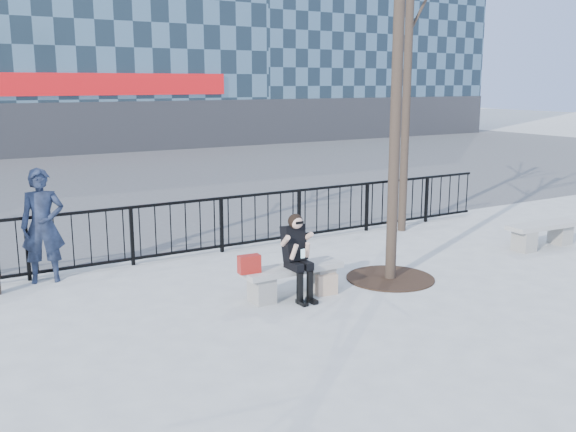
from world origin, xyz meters
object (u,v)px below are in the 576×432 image
bench_second (543,232)px  standing_man (43,226)px  seated_woman (298,257)px  bench_main (293,278)px

bench_second → standing_man: (-9.11, 2.84, 0.65)m
seated_woman → bench_main: bearing=90.0°
bench_main → seated_woman: seated_woman is taller
bench_main → seated_woman: size_ratio=1.23×
bench_main → standing_man: size_ratio=0.86×
bench_main → bench_second: bench_second is taller
bench_second → standing_man: 9.56m
bench_main → standing_man: bearing=138.4°
standing_man → bench_second: bearing=-3.7°
bench_second → standing_man: size_ratio=0.88×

